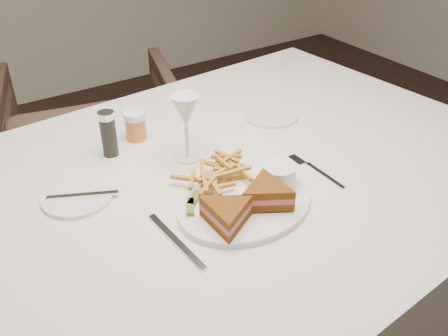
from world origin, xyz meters
TOP-DOWN VIEW (x-y plane):
  - table at (-0.19, 0.12)m, footprint 1.72×1.22m
  - chair_far at (-0.17, 1.09)m, footprint 0.88×0.85m
  - table_setting at (-0.20, 0.07)m, footprint 0.78×0.62m

SIDE VIEW (x-z plane):
  - chair_far at x=-0.17m, z-range 0.00..0.73m
  - table at x=-0.19m, z-range 0.00..0.75m
  - table_setting at x=-0.20m, z-range 0.70..0.88m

